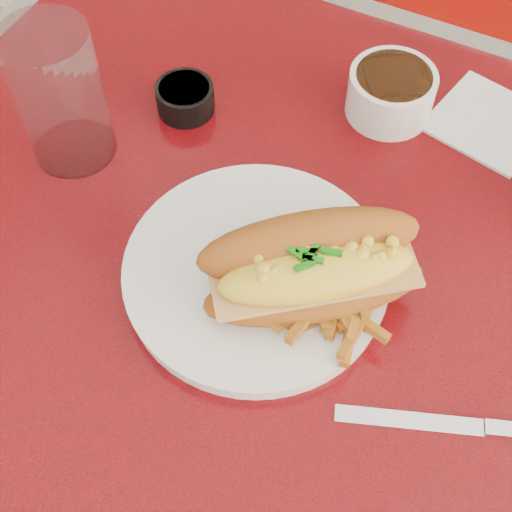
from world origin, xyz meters
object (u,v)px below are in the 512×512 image
at_px(booth_bench_far, 495,115).
at_px(dinner_plate, 256,272).
at_px(sauce_cup_left, 185,97).
at_px(gravy_ramekin, 391,92).
at_px(diner_table, 373,369).
at_px(knife, 473,427).
at_px(water_tumbler, 60,96).
at_px(fork, 332,266).
at_px(mac_hoagie, 313,268).

height_order(booth_bench_far, dinner_plate, booth_bench_far).
relative_size(booth_bench_far, sauce_cup_left, 13.64).
height_order(booth_bench_far, gravy_ramekin, booth_bench_far).
relative_size(diner_table, booth_bench_far, 1.03).
bearing_deg(gravy_ramekin, knife, -57.76).
height_order(gravy_ramekin, water_tumbler, water_tumbler).
relative_size(diner_table, fork, 9.01).
xyz_separation_m(diner_table, sauce_cup_left, (-0.31, 0.13, 0.18)).
height_order(diner_table, knife, knife).
relative_size(dinner_plate, fork, 2.05).
xyz_separation_m(booth_bench_far, sauce_cup_left, (-0.31, -0.68, 0.50)).
bearing_deg(booth_bench_far, knife, -83.31).
bearing_deg(knife, diner_table, 118.82).
xyz_separation_m(booth_bench_far, dinner_plate, (-0.13, -0.85, 0.49)).
xyz_separation_m(booth_bench_far, water_tumbler, (-0.39, -0.79, 0.56)).
bearing_deg(diner_table, water_tumbler, 176.61).
relative_size(diner_table, gravy_ramekin, 10.27).
bearing_deg(knife, fork, 132.72).
relative_size(dinner_plate, gravy_ramekin, 2.34).
distance_m(booth_bench_far, gravy_ramekin, 0.78).
bearing_deg(dinner_plate, fork, 28.69).
height_order(dinner_plate, fork, same).
bearing_deg(mac_hoagie, sauce_cup_left, 106.28).
distance_m(gravy_ramekin, sauce_cup_left, 0.24).
bearing_deg(fork, water_tumbler, 99.83).
bearing_deg(knife, mac_hoagie, 142.88).
bearing_deg(sauce_cup_left, fork, -29.15).
bearing_deg(fork, dinner_plate, 133.14).
bearing_deg(dinner_plate, knife, -12.21).
xyz_separation_m(dinner_plate, water_tumbler, (-0.26, 0.06, 0.07)).
relative_size(booth_bench_far, gravy_ramekin, 10.02).
height_order(dinner_plate, water_tumbler, water_tumbler).
relative_size(fork, sauce_cup_left, 1.55).
distance_m(booth_bench_far, dinner_plate, 0.99).
distance_m(dinner_plate, sauce_cup_left, 0.25).
bearing_deg(gravy_ramekin, booth_bench_far, 80.09).
relative_size(fork, knife, 0.69).
bearing_deg(sauce_cup_left, mac_hoagie, -35.69).
height_order(sauce_cup_left, water_tumbler, water_tumbler).
xyz_separation_m(diner_table, mac_hoagie, (-0.08, -0.04, 0.22)).
height_order(diner_table, booth_bench_far, booth_bench_far).
relative_size(sauce_cup_left, water_tumbler, 0.55).
relative_size(dinner_plate, sauce_cup_left, 3.18).
distance_m(booth_bench_far, mac_hoagie, 1.01).
xyz_separation_m(dinner_plate, fork, (0.06, 0.04, 0.01)).
distance_m(gravy_ramekin, water_tumbler, 0.36).
height_order(mac_hoagie, water_tumbler, water_tumbler).
relative_size(diner_table, mac_hoagie, 5.42).
distance_m(diner_table, dinner_plate, 0.22).
bearing_deg(dinner_plate, mac_hoagie, 1.90).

